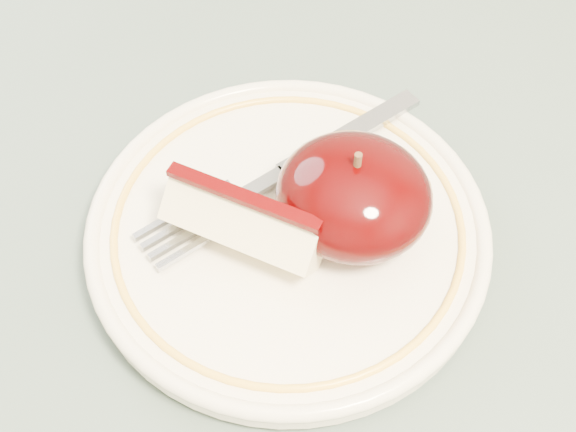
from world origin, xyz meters
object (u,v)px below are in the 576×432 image
at_px(apple_half, 354,196).
at_px(fork, 280,174).
at_px(plate, 288,231).
at_px(table, 115,312).

distance_m(apple_half, fork, 0.05).
xyz_separation_m(plate, apple_half, (0.03, 0.02, 0.03)).
relative_size(plate, apple_half, 2.68).
bearing_deg(apple_half, plate, -152.35).
bearing_deg(apple_half, fork, 166.28).
bearing_deg(table, apple_half, 23.51).
xyz_separation_m(table, plate, (0.10, 0.04, 0.10)).
xyz_separation_m(apple_half, fork, (-0.05, 0.01, -0.02)).
bearing_deg(table, fork, 38.85).
xyz_separation_m(plate, fork, (-0.02, 0.03, 0.01)).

